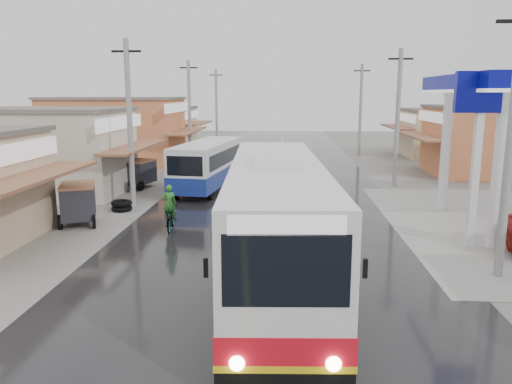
{
  "coord_description": "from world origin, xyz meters",
  "views": [
    {
      "loc": [
        0.57,
        -14.77,
        5.44
      ],
      "look_at": [
        -0.46,
        1.91,
        2.14
      ],
      "focal_mm": 35.0,
      "sensor_mm": 36.0,
      "label": 1
    }
  ],
  "objects_px": {
    "second_bus": "(208,164)",
    "tyre_stack": "(122,206)",
    "tricycle_far": "(139,172)",
    "cyclist": "(171,215)",
    "tricycle_near": "(78,201)",
    "coach_bus": "(276,219)"
  },
  "relations": [
    {
      "from": "coach_bus",
      "to": "cyclist",
      "type": "bearing_deg",
      "value": 127.09
    },
    {
      "from": "tricycle_near",
      "to": "tricycle_far",
      "type": "height_order",
      "value": "tricycle_near"
    },
    {
      "from": "tricycle_near",
      "to": "tyre_stack",
      "type": "relative_size",
      "value": 2.5
    },
    {
      "from": "tyre_stack",
      "to": "tricycle_far",
      "type": "bearing_deg",
      "value": 98.45
    },
    {
      "from": "coach_bus",
      "to": "second_bus",
      "type": "distance_m",
      "value": 14.77
    },
    {
      "from": "coach_bus",
      "to": "tricycle_near",
      "type": "height_order",
      "value": "coach_bus"
    },
    {
      "from": "second_bus",
      "to": "tyre_stack",
      "type": "distance_m",
      "value": 6.69
    },
    {
      "from": "second_bus",
      "to": "tyre_stack",
      "type": "xyz_separation_m",
      "value": [
        -3.22,
        -5.74,
        -1.21
      ]
    },
    {
      "from": "coach_bus",
      "to": "tyre_stack",
      "type": "bearing_deg",
      "value": 128.77
    },
    {
      "from": "cyclist",
      "to": "tyre_stack",
      "type": "relative_size",
      "value": 1.95
    },
    {
      "from": "coach_bus",
      "to": "cyclist",
      "type": "height_order",
      "value": "coach_bus"
    },
    {
      "from": "tricycle_far",
      "to": "tyre_stack",
      "type": "xyz_separation_m",
      "value": [
        0.88,
        -5.9,
        -0.68
      ]
    },
    {
      "from": "second_bus",
      "to": "cyclist",
      "type": "distance_m",
      "value": 8.96
    },
    {
      "from": "tricycle_near",
      "to": "tyre_stack",
      "type": "xyz_separation_m",
      "value": [
        1.01,
        2.49,
        -0.74
      ]
    },
    {
      "from": "tricycle_near",
      "to": "tricycle_far",
      "type": "distance_m",
      "value": 8.4
    },
    {
      "from": "tricycle_near",
      "to": "tyre_stack",
      "type": "height_order",
      "value": "tricycle_near"
    },
    {
      "from": "tricycle_far",
      "to": "coach_bus",
      "type": "bearing_deg",
      "value": -45.7
    },
    {
      "from": "cyclist",
      "to": "tricycle_near",
      "type": "xyz_separation_m",
      "value": [
        -4.11,
        0.69,
        0.36
      ]
    },
    {
      "from": "coach_bus",
      "to": "tricycle_far",
      "type": "height_order",
      "value": "coach_bus"
    },
    {
      "from": "cyclist",
      "to": "tricycle_near",
      "type": "bearing_deg",
      "value": 164.96
    },
    {
      "from": "second_bus",
      "to": "coach_bus",
      "type": "bearing_deg",
      "value": -65.92
    },
    {
      "from": "cyclist",
      "to": "tricycle_far",
      "type": "xyz_separation_m",
      "value": [
        -3.98,
        9.09,
        0.31
      ]
    }
  ]
}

